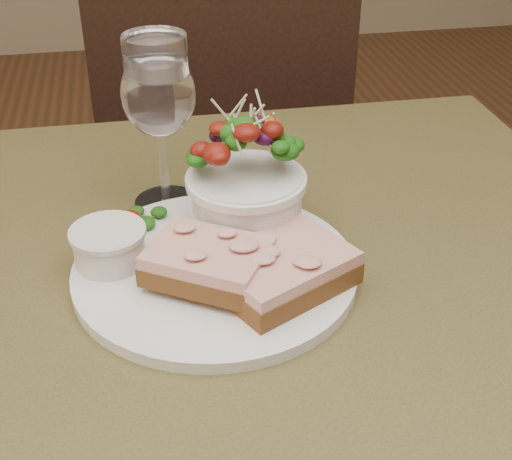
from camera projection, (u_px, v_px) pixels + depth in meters
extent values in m
cube|color=#3E381A|center=(255.00, 304.00, 0.67)|extent=(0.80, 0.80, 0.04)
cylinder|color=black|center=(0.00, 383.00, 1.10)|extent=(0.05, 0.05, 0.71)
cylinder|color=black|center=(416.00, 330.00, 1.21)|extent=(0.05, 0.05, 0.71)
cube|color=black|center=(224.00, 180.00, 1.46)|extent=(0.46, 0.46, 0.04)
cube|color=black|center=(225.00, 115.00, 1.18)|extent=(0.42, 0.09, 0.45)
cube|color=black|center=(226.00, 269.00, 1.58)|extent=(0.40, 0.40, 0.45)
cylinder|color=white|center=(215.00, 270.00, 0.67)|extent=(0.27, 0.27, 0.01)
cube|color=#4A2613|center=(282.00, 274.00, 0.64)|extent=(0.15, 0.13, 0.02)
cube|color=#FFF2C1|center=(283.00, 260.00, 0.63)|extent=(0.14, 0.13, 0.01)
cube|color=#4A2613|center=(208.00, 267.00, 0.64)|extent=(0.13, 0.12, 0.02)
cube|color=#FFF2C1|center=(208.00, 253.00, 0.63)|extent=(0.13, 0.12, 0.01)
cylinder|color=silver|center=(109.00, 246.00, 0.66)|extent=(0.07, 0.07, 0.04)
cylinder|color=brown|center=(107.00, 232.00, 0.66)|extent=(0.06, 0.06, 0.01)
cylinder|color=white|center=(246.00, 202.00, 0.71)|extent=(0.11, 0.11, 0.06)
ellipsoid|color=#0E3D0B|center=(246.00, 152.00, 0.68)|extent=(0.10, 0.10, 0.06)
ellipsoid|color=#0E3D0B|center=(146.00, 218.00, 0.73)|extent=(0.04, 0.04, 0.01)
sphere|color=maroon|center=(131.00, 221.00, 0.72)|extent=(0.02, 0.02, 0.02)
cylinder|color=white|center=(167.00, 202.00, 0.79)|extent=(0.07, 0.07, 0.00)
cylinder|color=white|center=(164.00, 164.00, 0.76)|extent=(0.01, 0.01, 0.09)
ellipsoid|color=white|center=(158.00, 94.00, 0.72)|extent=(0.08, 0.08, 0.09)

